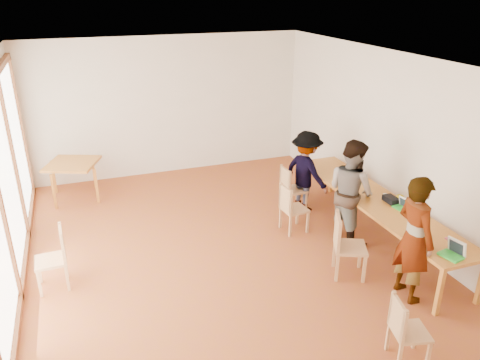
% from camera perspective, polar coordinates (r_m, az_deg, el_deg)
% --- Properties ---
extents(ground, '(8.00, 8.00, 0.00)m').
position_cam_1_polar(ground, '(7.40, -1.77, -9.69)').
color(ground, '#9A4A25').
rests_on(ground, ground).
extents(wall_back, '(6.00, 0.10, 3.00)m').
position_cam_1_polar(wall_back, '(10.42, -8.81, 8.84)').
color(wall_back, beige).
rests_on(wall_back, ground).
extents(wall_right, '(0.10, 8.00, 3.00)m').
position_cam_1_polar(wall_right, '(8.09, 18.79, 3.76)').
color(wall_right, beige).
rests_on(wall_right, ground).
extents(ceiling, '(6.00, 8.00, 0.04)m').
position_cam_1_polar(ceiling, '(6.31, -2.11, 14.10)').
color(ceiling, white).
rests_on(ceiling, wall_back).
extents(communal_table, '(0.80, 4.00, 0.75)m').
position_cam_1_polar(communal_table, '(7.92, 16.18, -2.55)').
color(communal_table, orange).
rests_on(communal_table, ground).
extents(side_table, '(0.90, 0.90, 0.75)m').
position_cam_1_polar(side_table, '(9.72, -19.74, 1.57)').
color(side_table, orange).
rests_on(side_table, ground).
extents(chair_near, '(0.46, 0.46, 0.44)m').
position_cam_1_polar(chair_near, '(5.70, 19.35, -16.27)').
color(chair_near, tan).
rests_on(chair_near, ground).
extents(chair_mid, '(0.59, 0.59, 0.51)m').
position_cam_1_polar(chair_mid, '(6.93, 12.54, -7.06)').
color(chair_mid, tan).
rests_on(chair_mid, ground).
extents(chair_far, '(0.43, 0.43, 0.45)m').
position_cam_1_polar(chair_far, '(7.98, 6.12, -2.92)').
color(chair_far, tan).
rests_on(chair_far, ground).
extents(chair_empty, '(0.42, 0.42, 0.47)m').
position_cam_1_polar(chair_empty, '(8.70, 6.05, -0.57)').
color(chair_empty, tan).
rests_on(chair_empty, ground).
extents(chair_spare, '(0.44, 0.44, 0.48)m').
position_cam_1_polar(chair_spare, '(7.02, -21.46, -8.14)').
color(chair_spare, tan).
rests_on(chair_spare, ground).
extents(person_near, '(0.43, 0.65, 1.77)m').
position_cam_1_polar(person_near, '(6.59, 20.46, -6.73)').
color(person_near, gray).
rests_on(person_near, ground).
extents(person_mid, '(0.80, 0.95, 1.74)m').
position_cam_1_polar(person_mid, '(7.78, 13.34, -1.34)').
color(person_mid, gray).
rests_on(person_mid, ground).
extents(person_far, '(0.86, 1.12, 1.54)m').
position_cam_1_polar(person_far, '(8.71, 8.04, 1.01)').
color(person_far, gray).
rests_on(person_far, ground).
extents(laptop_near, '(0.28, 0.31, 0.23)m').
position_cam_1_polar(laptop_near, '(6.64, 24.61, -7.94)').
color(laptop_near, green).
rests_on(laptop_near, communal_table).
extents(laptop_mid, '(0.21, 0.23, 0.18)m').
position_cam_1_polar(laptop_mid, '(7.68, 19.14, -2.94)').
color(laptop_mid, green).
rests_on(laptop_mid, communal_table).
extents(laptop_far, '(0.24, 0.27, 0.20)m').
position_cam_1_polar(laptop_far, '(8.53, 13.00, 0.42)').
color(laptop_far, green).
rests_on(laptop_far, communal_table).
extents(yellow_mug, '(0.14, 0.14, 0.10)m').
position_cam_1_polar(yellow_mug, '(7.91, 18.92, -2.16)').
color(yellow_mug, yellow).
rests_on(yellow_mug, communal_table).
extents(green_bottle, '(0.07, 0.07, 0.28)m').
position_cam_1_polar(green_bottle, '(7.02, 20.90, -4.86)').
color(green_bottle, '#197D37').
rests_on(green_bottle, communal_table).
extents(clear_glass, '(0.07, 0.07, 0.09)m').
position_cam_1_polar(clear_glass, '(8.90, 13.28, 1.27)').
color(clear_glass, silver).
rests_on(clear_glass, communal_table).
extents(condiment_cup, '(0.08, 0.08, 0.06)m').
position_cam_1_polar(condiment_cup, '(7.99, 17.28, -1.84)').
color(condiment_cup, white).
rests_on(condiment_cup, communal_table).
extents(pink_phone, '(0.05, 0.10, 0.01)m').
position_cam_1_polar(pink_phone, '(7.02, 24.10, -6.63)').
color(pink_phone, '#D24870').
rests_on(pink_phone, communal_table).
extents(black_pouch, '(0.16, 0.26, 0.09)m').
position_cam_1_polar(black_pouch, '(7.84, 17.92, -2.28)').
color(black_pouch, black).
rests_on(black_pouch, communal_table).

